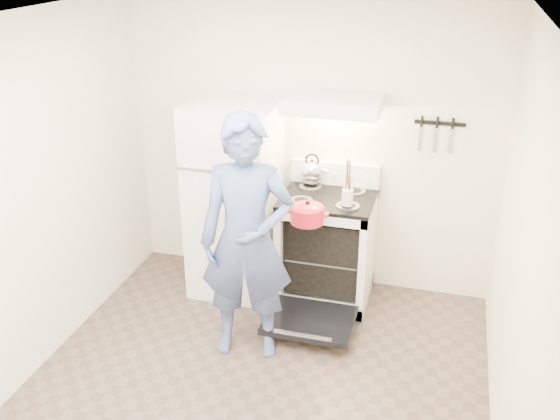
# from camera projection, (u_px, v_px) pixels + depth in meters

# --- Properties ---
(floor) EXTENTS (3.60, 3.60, 0.00)m
(floor) POSITION_uv_depth(u_px,v_px,m) (248.00, 401.00, 4.28)
(floor) COLOR brown
(floor) RESTS_ON ground
(back_wall) EXTENTS (3.20, 0.02, 2.50)m
(back_wall) POSITION_uv_depth(u_px,v_px,m) (311.00, 147.00, 5.34)
(back_wall) COLOR #EEE3C9
(back_wall) RESTS_ON ground
(refrigerator) EXTENTS (0.70, 0.70, 1.70)m
(refrigerator) POSITION_uv_depth(u_px,v_px,m) (235.00, 198.00, 5.34)
(refrigerator) COLOR white
(refrigerator) RESTS_ON floor
(stove_body) EXTENTS (0.76, 0.65, 0.92)m
(stove_body) POSITION_uv_depth(u_px,v_px,m) (326.00, 249.00, 5.33)
(stove_body) COLOR white
(stove_body) RESTS_ON floor
(cooktop) EXTENTS (0.76, 0.65, 0.03)m
(cooktop) POSITION_uv_depth(u_px,v_px,m) (328.00, 198.00, 5.13)
(cooktop) COLOR black
(cooktop) RESTS_ON stove_body
(backsplash) EXTENTS (0.76, 0.07, 0.20)m
(backsplash) POSITION_uv_depth(u_px,v_px,m) (335.00, 173.00, 5.33)
(backsplash) COLOR white
(backsplash) RESTS_ON cooktop
(oven_door) EXTENTS (0.70, 0.54, 0.04)m
(oven_door) POSITION_uv_depth(u_px,v_px,m) (310.00, 320.00, 4.94)
(oven_door) COLOR black
(oven_door) RESTS_ON floor
(oven_rack) EXTENTS (0.60, 0.52, 0.01)m
(oven_rack) POSITION_uv_depth(u_px,v_px,m) (326.00, 251.00, 5.34)
(oven_rack) COLOR slate
(oven_rack) RESTS_ON stove_body
(range_hood) EXTENTS (0.76, 0.50, 0.12)m
(range_hood) POSITION_uv_depth(u_px,v_px,m) (333.00, 104.00, 4.88)
(range_hood) COLOR white
(range_hood) RESTS_ON back_wall
(knife_strip) EXTENTS (0.40, 0.02, 0.03)m
(knife_strip) POSITION_uv_depth(u_px,v_px,m) (440.00, 123.00, 4.95)
(knife_strip) COLOR black
(knife_strip) RESTS_ON back_wall
(pizza_stone) EXTENTS (0.29, 0.29, 0.02)m
(pizza_stone) POSITION_uv_depth(u_px,v_px,m) (317.00, 248.00, 5.35)
(pizza_stone) COLOR #8C714F
(pizza_stone) RESTS_ON oven_rack
(tea_kettle) EXTENTS (0.23, 0.19, 0.28)m
(tea_kettle) POSITION_uv_depth(u_px,v_px,m) (312.00, 169.00, 5.31)
(tea_kettle) COLOR silver
(tea_kettle) RESTS_ON cooktop
(utensil_jar) EXTENTS (0.11, 0.11, 0.13)m
(utensil_jar) POSITION_uv_depth(u_px,v_px,m) (347.00, 197.00, 4.87)
(utensil_jar) COLOR silver
(utensil_jar) RESTS_ON cooktop
(person) EXTENTS (0.75, 0.57, 1.86)m
(person) POSITION_uv_depth(u_px,v_px,m) (247.00, 241.00, 4.45)
(person) COLOR navy
(person) RESTS_ON floor
(dutch_oven) EXTENTS (0.32, 0.25, 0.22)m
(dutch_oven) POSITION_uv_depth(u_px,v_px,m) (307.00, 215.00, 4.68)
(dutch_oven) COLOR red
(dutch_oven) RESTS_ON person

